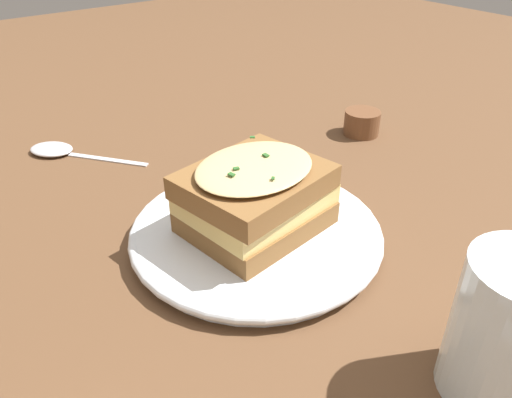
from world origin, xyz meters
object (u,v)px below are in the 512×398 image
(water_glass, at_px, (510,332))
(spoon, at_px, (58,150))
(condiment_pot, at_px, (362,123))
(sandwich, at_px, (255,196))
(dinner_plate, at_px, (256,232))

(water_glass, height_order, spoon, water_glass)
(water_glass, height_order, condiment_pot, water_glass)
(sandwich, relative_size, condiment_pot, 2.91)
(dinner_plate, bearing_deg, spoon, 106.50)
(dinner_plate, xyz_separation_m, condiment_pot, (0.27, 0.11, 0.01))
(sandwich, distance_m, spoon, 0.33)
(sandwich, xyz_separation_m, water_glass, (0.03, -0.24, 0.00))
(dinner_plate, distance_m, condiment_pot, 0.30)
(sandwich, height_order, water_glass, water_glass)
(condiment_pot, bearing_deg, water_glass, -125.11)
(spoon, xyz_separation_m, condiment_pot, (0.37, -0.20, 0.01))
(dinner_plate, xyz_separation_m, spoon, (-0.09, 0.31, -0.01))
(water_glass, xyz_separation_m, spoon, (-0.12, 0.55, -0.05))
(water_glass, bearing_deg, spoon, 102.41)
(dinner_plate, height_order, spoon, dinner_plate)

